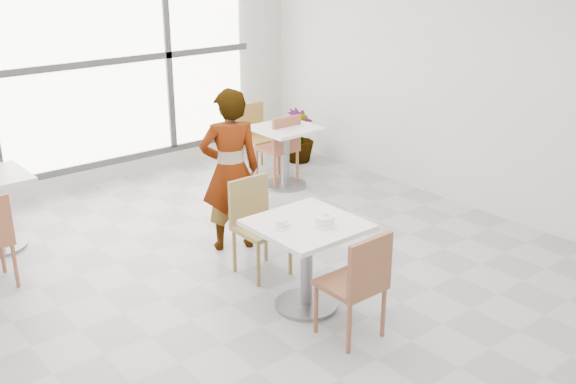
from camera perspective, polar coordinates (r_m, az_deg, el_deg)
floor at (r=5.83m, az=-1.89°, el=-8.43°), size 7.00×7.00×0.00m
wall_back at (r=8.27m, az=-17.24°, el=10.44°), size 6.00×0.00×6.00m
wall_right at (r=7.44m, az=16.86°, el=9.43°), size 0.00×7.00×7.00m
window at (r=8.21m, az=-17.06°, el=10.40°), size 4.60×0.07×2.52m
main_table at (r=5.36m, az=1.61°, el=-4.87°), size 0.80×0.80×0.75m
chair_near at (r=4.97m, az=6.05°, el=-7.47°), size 0.42×0.42×0.87m
chair_far at (r=5.98m, az=-2.73°, el=-2.35°), size 0.42×0.42×0.87m
oatmeal_bowl at (r=5.21m, az=3.12°, el=-2.42°), size 0.21×0.21×0.10m
coffee_cup at (r=5.16m, az=-0.61°, el=-2.80°), size 0.16×0.13×0.07m
person at (r=6.36m, az=-4.95°, el=1.84°), size 0.68×0.57×1.59m
bg_table_right at (r=8.10m, az=-0.23°, el=3.79°), size 0.70×0.70×0.75m
bg_chair_right_near at (r=8.18m, az=-0.60°, el=4.06°), size 0.42×0.42×0.87m
bg_chair_right_far at (r=8.72m, az=-2.85°, el=5.08°), size 0.42×0.42×0.87m
plant_right at (r=9.08m, az=0.95°, el=4.80°), size 0.49×0.49×0.72m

